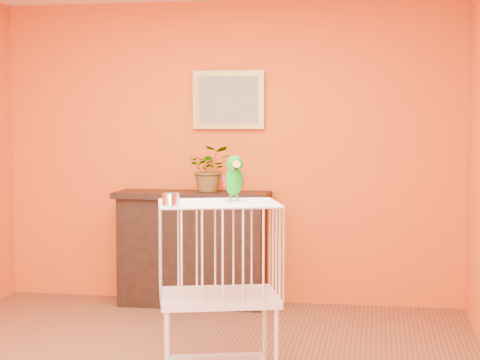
# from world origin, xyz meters

# --- Properties ---
(room_shell) EXTENTS (4.50, 4.50, 4.50)m
(room_shell) POSITION_xyz_m (0.00, 0.00, 1.58)
(room_shell) COLOR #D94714
(room_shell) RESTS_ON ground
(console_cabinet) EXTENTS (1.31, 0.47, 0.97)m
(console_cabinet) POSITION_xyz_m (-0.28, 2.02, 0.49)
(console_cabinet) COLOR black
(console_cabinet) RESTS_ON ground
(potted_plant) EXTENTS (0.43, 0.46, 0.30)m
(potted_plant) POSITION_xyz_m (-0.12, 2.01, 1.12)
(potted_plant) COLOR #26722D
(potted_plant) RESTS_ON console_cabinet
(framed_picture) EXTENTS (0.62, 0.04, 0.50)m
(framed_picture) POSITION_xyz_m (0.00, 2.22, 1.75)
(framed_picture) COLOR #A98D3C
(framed_picture) RESTS_ON room_shell
(birdcage) EXTENTS (0.82, 0.71, 1.07)m
(birdcage) POSITION_xyz_m (0.34, 0.08, 0.56)
(birdcage) COLOR white
(birdcage) RESTS_ON ground
(feed_cup) EXTENTS (0.10, 0.10, 0.07)m
(feed_cup) POSITION_xyz_m (0.12, -0.18, 1.11)
(feed_cup) COLOR silver
(feed_cup) RESTS_ON birdcage
(parrot) EXTENTS (0.15, 0.25, 0.28)m
(parrot) POSITION_xyz_m (0.42, 0.16, 1.22)
(parrot) COLOR #59544C
(parrot) RESTS_ON birdcage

